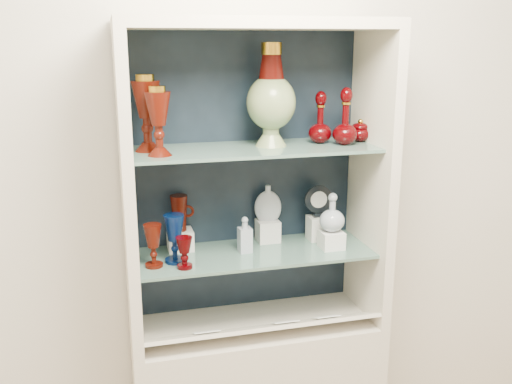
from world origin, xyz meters
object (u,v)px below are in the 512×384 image
object	(u,v)px
cobalt_goblet	(174,239)
ruby_goblet_tall	(153,246)
pedestal_lamp_right	(147,113)
enamel_urn	(271,95)
ruby_decanter_a	(346,113)
flat_flask	(268,202)
lidded_bowl	(360,130)
clear_square_bottle	(245,234)
ruby_goblet_small	(184,253)
clear_round_decanter	(332,213)
pedestal_lamp_left	(159,121)
ruby_pitcher	(179,213)
ruby_decanter_b	(320,116)
cameo_medallion	(318,201)

from	to	relation	value
cobalt_goblet	ruby_goblet_tall	size ratio (longest dim) A/B	1.14
pedestal_lamp_right	cobalt_goblet	bearing A→B (deg)	-39.08
enamel_urn	ruby_decanter_a	xyz separation A→B (m)	(0.28, -0.05, -0.07)
ruby_goblet_tall	flat_flask	xyz separation A→B (m)	(0.48, 0.16, 0.09)
pedestal_lamp_right	lidded_bowl	bearing A→B (deg)	-0.80
ruby_decanter_a	clear_square_bottle	world-z (taller)	ruby_decanter_a
ruby_goblet_small	clear_round_decanter	size ratio (longest dim) A/B	0.79
ruby_decanter_a	clear_square_bottle	distance (m)	0.61
clear_round_decanter	pedestal_lamp_left	bearing A→B (deg)	-177.41
pedestal_lamp_right	ruby_pitcher	bearing A→B (deg)	31.84
lidded_bowl	flat_flask	size ratio (longest dim) A/B	0.60
enamel_urn	ruby_decanter_b	world-z (taller)	enamel_urn
lidded_bowl	ruby_pitcher	world-z (taller)	lidded_bowl
pedestal_lamp_left	cobalt_goblet	bearing A→B (deg)	40.93
enamel_urn	cameo_medallion	xyz separation A→B (m)	(0.22, 0.06, -0.44)
enamel_urn	clear_square_bottle	size ratio (longest dim) A/B	2.65
ruby_goblet_small	ruby_pitcher	world-z (taller)	ruby_pitcher
pedestal_lamp_left	pedestal_lamp_right	world-z (taller)	pedestal_lamp_right
cameo_medallion	pedestal_lamp_left	bearing A→B (deg)	-165.81
pedestal_lamp_right	clear_round_decanter	distance (m)	0.82
pedestal_lamp_right	enamel_urn	distance (m)	0.47
ruby_decanter_a	ruby_goblet_tall	bearing A→B (deg)	-178.23
lidded_bowl	ruby_goblet_tall	xyz separation A→B (m)	(-0.84, -0.08, -0.38)
ruby_decanter_b	ruby_goblet_tall	distance (m)	0.81
cobalt_goblet	cameo_medallion	world-z (taller)	cameo_medallion
ruby_decanter_b	clear_square_bottle	distance (m)	0.55
ruby_pitcher	flat_flask	size ratio (longest dim) A/B	0.93
pedestal_lamp_left	lidded_bowl	distance (m)	0.81
lidded_bowl	cobalt_goblet	xyz separation A→B (m)	(-0.76, -0.05, -0.37)
ruby_pitcher	enamel_urn	bearing A→B (deg)	-1.22
lidded_bowl	ruby_goblet_tall	size ratio (longest dim) A/B	0.57
ruby_decanter_b	clear_round_decanter	distance (m)	0.39
pedestal_lamp_right	clear_square_bottle	xyz separation A→B (m)	(0.36, -0.02, -0.49)
enamel_urn	clear_square_bottle	distance (m)	0.55
ruby_decanter_a	flat_flask	bearing A→B (deg)	152.44
lidded_bowl	clear_round_decanter	bearing A→B (deg)	-156.28
pedestal_lamp_right	ruby_pitcher	distance (m)	0.43
lidded_bowl	cobalt_goblet	distance (m)	0.85
cameo_medallion	flat_flask	bearing A→B (deg)	173.05
ruby_goblet_small	enamel_urn	bearing A→B (deg)	18.18
ruby_goblet_tall	cameo_medallion	xyz separation A→B (m)	(0.69, 0.13, 0.09)
enamel_urn	ruby_goblet_tall	size ratio (longest dim) A/B	2.37
clear_round_decanter	cameo_medallion	xyz separation A→B (m)	(-0.02, 0.11, 0.02)
ruby_decanter_a	cameo_medallion	distance (m)	0.39
pedestal_lamp_left	enamel_urn	world-z (taller)	enamel_urn
ruby_goblet_small	cameo_medallion	bearing A→B (deg)	16.68
ruby_decanter_a	ruby_decanter_b	world-z (taller)	ruby_decanter_a
ruby_pitcher	ruby_decanter_a	bearing A→B (deg)	0.10
ruby_decanter_b	cameo_medallion	size ratio (longest dim) A/B	1.56
ruby_decanter_a	flat_flask	world-z (taller)	ruby_decanter_a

